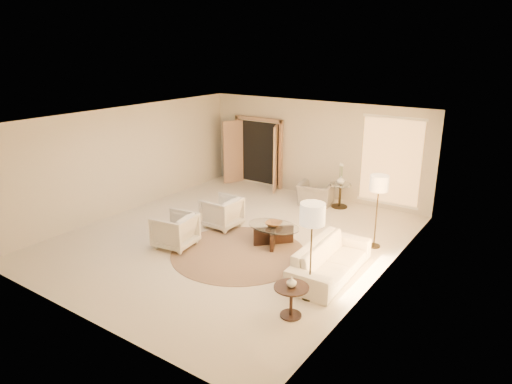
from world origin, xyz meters
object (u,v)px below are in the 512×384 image
Objects in this scene: sofa at (331,260)px; armchair_right at (175,229)px; floor_lamp_far at (312,218)px; end_table at (291,296)px; side_vase at (341,180)px; coffee_table at (274,233)px; side_table at (340,193)px; accent_chair at (315,190)px; bowl at (274,224)px; floor_lamp_near at (379,186)px; end_vase at (292,282)px; armchair_left at (222,211)px.

armchair_right reaches higher than sofa.
floor_lamp_far is (3.50, -0.24, 1.10)m from armchair_right.
side_vase reaches higher than end_table.
side_vase is at bearing 86.73° from coffee_table.
side_table is at bearing 106.46° from end_table.
coffee_table is 2.88m from end_table.
accent_chair is 3.03m from coffee_table.
bowl is at bearing -90.00° from coffee_table.
accent_chair is at bearing 143.09° from floor_lamp_near.
sofa is at bearing 93.08° from end_vase.
armchair_left is at bearing 74.71° from sofa.
sofa is 3.52m from armchair_right.
coffee_table is at bearing 84.40° from armchair_left.
bowl is (-1.75, 1.57, -1.02)m from floor_lamp_far.
sofa reaches higher than coffee_table.
armchair_right is 4.50m from accent_chair.
side_vase is (1.93, 4.48, 0.36)m from armchair_right.
accent_chair reaches higher than sofa.
end_table reaches higher than coffee_table.
floor_lamp_far reaches higher than armchair_right.
side_table is (0.18, 3.14, 0.12)m from coffee_table.
side_table is 3.15m from bowl.
coffee_table is 3.15m from side_table.
armchair_right is (-0.13, -1.50, 0.00)m from armchair_left.
end_vase is at bearing -73.54° from side_table.
side_vase is (-1.60, 5.41, 0.40)m from end_table.
side_vase is (-1.60, 5.41, 0.15)m from end_vase.
accent_chair is 4.01× the size of side_vase.
armchair_right is (-3.44, -0.74, 0.09)m from sofa.
floor_lamp_near is at bearing 31.38° from coffee_table.
sofa is 1.54m from floor_lamp_far.
floor_lamp_near is at bearing 86.52° from floor_lamp_far.
sofa is 1.36× the size of floor_lamp_near.
sofa is 1.70m from end_vase.
side_table is 1.81× the size of bowl.
sofa is 1.79m from coffee_table.
armchair_right reaches higher than accent_chair.
accent_chair is (-2.19, 3.58, 0.08)m from sofa.
side_table is at bearing 19.67° from sofa.
floor_lamp_far reaches higher than floor_lamp_near.
floor_lamp_near is at bearing -48.56° from side_vase.
end_table is 0.26m from end_vase.
end_table is 0.33× the size of floor_lamp_far.
side_vase is (1.80, 2.97, 0.36)m from armchair_left.
floor_lamp_far is (1.57, -4.71, 1.11)m from side_table.
floor_lamp_near is 0.93× the size of floor_lamp_far.
side_table is at bearing 86.73° from coffee_table.
floor_lamp_far is at bearing 91.86° from end_vase.
side_vase reaches higher than armchair_left.
armchair_right is 0.61× the size of coffee_table.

